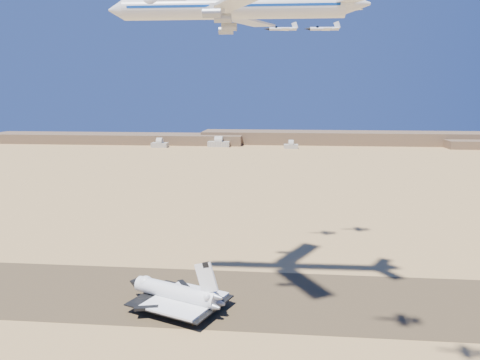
# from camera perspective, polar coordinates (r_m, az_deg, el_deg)

# --- Properties ---
(ground) EXTENTS (1200.00, 1200.00, 0.00)m
(ground) POSITION_cam_1_polar(r_m,az_deg,el_deg) (177.74, -5.74, -13.81)
(ground) COLOR tan
(ground) RESTS_ON ground
(runway) EXTENTS (600.00, 50.00, 0.06)m
(runway) POSITION_cam_1_polar(r_m,az_deg,el_deg) (177.72, -5.74, -13.80)
(runway) COLOR #4C3F26
(runway) RESTS_ON ground
(ridgeline) EXTENTS (960.00, 90.00, 18.00)m
(ridgeline) POSITION_cam_1_polar(r_m,az_deg,el_deg) (689.86, 8.31, 4.94)
(ridgeline) COLOR brown
(ridgeline) RESTS_ON ground
(hangars) EXTENTS (200.50, 29.50, 30.00)m
(hangars) POSITION_cam_1_polar(r_m,az_deg,el_deg) (648.05, -3.03, 4.43)
(hangars) COLOR #B6B1A2
(hangars) RESTS_ON ground
(shuttle) EXTENTS (39.34, 32.83, 19.14)m
(shuttle) POSITION_cam_1_polar(r_m,az_deg,el_deg) (167.03, -7.93, -13.58)
(shuttle) COLOR white
(shuttle) RESTS_ON runway
(carrier_747) EXTENTS (84.67, 65.74, 21.12)m
(carrier_747) POSITION_cam_1_polar(r_m,az_deg,el_deg) (160.34, -1.86, 20.18)
(carrier_747) COLOR silver
(crew_a) EXTENTS (0.54, 0.68, 1.65)m
(crew_a) POSITION_cam_1_polar(r_m,az_deg,el_deg) (156.75, -5.76, -16.94)
(crew_a) COLOR orange
(crew_a) RESTS_ON runway
(crew_b) EXTENTS (0.85, 1.04, 1.86)m
(crew_b) POSITION_cam_1_polar(r_m,az_deg,el_deg) (159.10, -6.07, -16.47)
(crew_b) COLOR orange
(crew_b) RESTS_ON runway
(crew_c) EXTENTS (0.94, 1.16, 1.76)m
(crew_c) POSITION_cam_1_polar(r_m,az_deg,el_deg) (157.49, -5.97, -16.79)
(crew_c) COLOR orange
(crew_c) RESTS_ON runway
(chase_jet_c) EXTENTS (14.57, 7.88, 3.63)m
(chase_jet_c) POSITION_cam_1_polar(r_m,az_deg,el_deg) (209.13, 5.17, 17.89)
(chase_jet_c) COLOR silver
(chase_jet_d) EXTENTS (15.84, 8.48, 3.94)m
(chase_jet_d) POSITION_cam_1_polar(r_m,az_deg,el_deg) (217.97, 10.17, 17.71)
(chase_jet_d) COLOR silver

